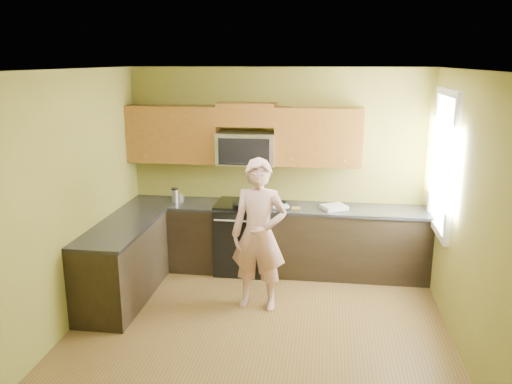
% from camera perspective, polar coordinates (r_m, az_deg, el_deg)
% --- Properties ---
extents(floor, '(4.00, 4.00, 0.00)m').
position_cam_1_polar(floor, '(5.62, 0.21, -15.36)').
color(floor, brown).
rests_on(floor, ground).
extents(ceiling, '(4.00, 4.00, 0.00)m').
position_cam_1_polar(ceiling, '(4.88, 0.24, 13.33)').
color(ceiling, white).
rests_on(ceiling, ground).
extents(wall_back, '(4.00, 0.00, 4.00)m').
position_cam_1_polar(wall_back, '(7.02, 2.40, 2.54)').
color(wall_back, olive).
rests_on(wall_back, ground).
extents(wall_front, '(4.00, 0.00, 4.00)m').
position_cam_1_polar(wall_front, '(3.25, -4.58, -12.00)').
color(wall_front, olive).
rests_on(wall_front, ground).
extents(wall_left, '(0.00, 4.00, 4.00)m').
position_cam_1_polar(wall_left, '(5.70, -20.13, -1.14)').
color(wall_left, olive).
rests_on(wall_left, ground).
extents(wall_right, '(0.00, 4.00, 4.00)m').
position_cam_1_polar(wall_right, '(5.23, 22.55, -2.74)').
color(wall_right, olive).
rests_on(wall_right, ground).
extents(cabinet_back_run, '(4.00, 0.60, 0.88)m').
position_cam_1_polar(cabinet_back_run, '(6.98, 2.09, -5.30)').
color(cabinet_back_run, black).
rests_on(cabinet_back_run, floor).
extents(cabinet_left_run, '(0.60, 1.60, 0.88)m').
position_cam_1_polar(cabinet_left_run, '(6.37, -14.51, -7.73)').
color(cabinet_left_run, black).
rests_on(cabinet_left_run, floor).
extents(countertop_back, '(4.00, 0.62, 0.04)m').
position_cam_1_polar(countertop_back, '(6.83, 2.11, -1.69)').
color(countertop_back, black).
rests_on(countertop_back, cabinet_back_run).
extents(countertop_left, '(0.62, 1.60, 0.04)m').
position_cam_1_polar(countertop_left, '(6.21, -14.69, -3.81)').
color(countertop_left, black).
rests_on(countertop_left, cabinet_left_run).
extents(stove, '(0.76, 0.65, 0.95)m').
position_cam_1_polar(stove, '(6.99, -1.21, -4.95)').
color(stove, black).
rests_on(stove, floor).
extents(microwave, '(0.76, 0.40, 0.42)m').
position_cam_1_polar(microwave, '(6.85, -1.09, 3.11)').
color(microwave, silver).
rests_on(microwave, wall_back).
extents(upper_cab_left, '(1.22, 0.33, 0.75)m').
position_cam_1_polar(upper_cab_left, '(7.10, -8.97, 3.35)').
color(upper_cab_left, brown).
rests_on(upper_cab_left, wall_back).
extents(upper_cab_right, '(1.12, 0.33, 0.75)m').
position_cam_1_polar(upper_cab_right, '(6.81, 6.81, 2.94)').
color(upper_cab_right, brown).
rests_on(upper_cab_right, wall_back).
extents(upper_cab_over_mw, '(0.76, 0.33, 0.30)m').
position_cam_1_polar(upper_cab_over_mw, '(6.79, -1.07, 8.56)').
color(upper_cab_over_mw, brown).
rests_on(upper_cab_over_mw, wall_back).
extents(window, '(0.06, 1.06, 1.66)m').
position_cam_1_polar(window, '(6.29, 19.99, 3.07)').
color(window, white).
rests_on(window, wall_right).
extents(woman, '(0.68, 0.48, 1.74)m').
position_cam_1_polar(woman, '(5.85, 0.33, -4.76)').
color(woman, '#D37369').
rests_on(woman, floor).
extents(frying_pan, '(0.30, 0.50, 0.06)m').
position_cam_1_polar(frying_pan, '(6.62, -1.42, -1.74)').
color(frying_pan, black).
rests_on(frying_pan, stove).
extents(butter_tub, '(0.13, 0.13, 0.08)m').
position_cam_1_polar(butter_tub, '(6.78, 3.00, -1.65)').
color(butter_tub, '#D5DF3A').
rests_on(butter_tub, countertop_back).
extents(toast_slice, '(0.11, 0.11, 0.01)m').
position_cam_1_polar(toast_slice, '(6.69, 4.44, -1.81)').
color(toast_slice, '#B27F47').
rests_on(toast_slice, countertop_back).
extents(napkin_a, '(0.11, 0.12, 0.06)m').
position_cam_1_polar(napkin_a, '(6.67, 1.95, -1.63)').
color(napkin_a, silver).
rests_on(napkin_a, countertop_back).
extents(napkin_b, '(0.13, 0.15, 0.07)m').
position_cam_1_polar(napkin_b, '(6.66, 3.20, -1.64)').
color(napkin_b, silver).
rests_on(napkin_b, countertop_back).
extents(dish_towel, '(0.38, 0.36, 0.05)m').
position_cam_1_polar(dish_towel, '(6.74, 8.60, -1.66)').
color(dish_towel, silver).
rests_on(dish_towel, countertop_back).
extents(travel_mug, '(0.09, 0.09, 0.20)m').
position_cam_1_polar(travel_mug, '(7.06, -8.89, -1.15)').
color(travel_mug, silver).
rests_on(travel_mug, countertop_back).
extents(glass_b, '(0.08, 0.08, 0.12)m').
position_cam_1_polar(glass_b, '(7.03, -8.26, -0.67)').
color(glass_b, silver).
rests_on(glass_b, countertop_back).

